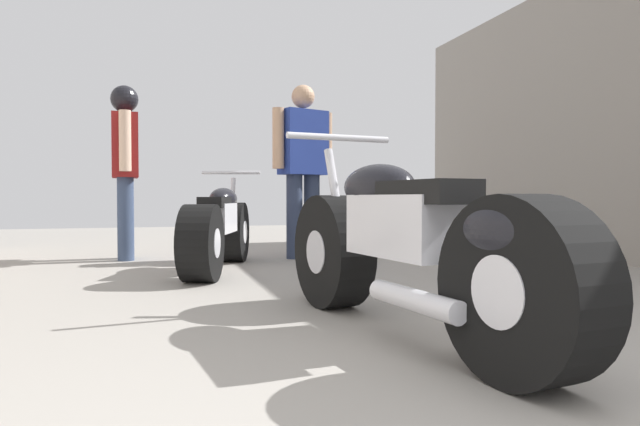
% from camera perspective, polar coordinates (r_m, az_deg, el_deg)
% --- Properties ---
extents(ground_plane, '(16.74, 16.74, 0.00)m').
position_cam_1_polar(ground_plane, '(3.94, -1.32, -7.49)').
color(ground_plane, gray).
extents(motorcycle_maroon_cruiser, '(0.64, 2.08, 0.97)m').
position_cam_1_polar(motorcycle_maroon_cruiser, '(2.47, 9.02, -3.49)').
color(motorcycle_maroon_cruiser, black).
rests_on(motorcycle_maroon_cruiser, ground_plane).
extents(motorcycle_black_naked, '(0.85, 1.85, 0.88)m').
position_cam_1_polar(motorcycle_black_naked, '(4.75, -10.49, -1.65)').
color(motorcycle_black_naked, black).
rests_on(motorcycle_black_naked, ground_plane).
extents(mechanic_in_blue, '(0.71, 0.39, 1.77)m').
position_cam_1_polar(mechanic_in_blue, '(5.69, -1.75, 5.44)').
color(mechanic_in_blue, '#2D3851').
rests_on(mechanic_in_blue, ground_plane).
extents(mechanic_with_helmet, '(0.27, 0.68, 1.74)m').
position_cam_1_polar(mechanic_with_helmet, '(5.88, -19.48, 5.60)').
color(mechanic_with_helmet, '#384766').
rests_on(mechanic_with_helmet, ground_plane).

